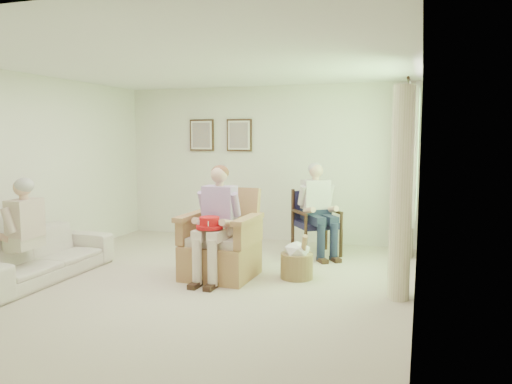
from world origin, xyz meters
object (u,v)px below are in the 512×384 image
(sofa, at_px, (39,255))
(person_sofa, at_px, (20,226))
(wicker_armchair, at_px, (222,249))
(hatbox, at_px, (297,260))
(wood_armchair, at_px, (318,220))
(person_dark, at_px, (316,203))
(person_wicker, at_px, (217,214))
(red_hat, at_px, (209,224))

(sofa, distance_m, person_sofa, 0.50)
(wicker_armchair, xyz_separation_m, hatbox, (0.93, 0.21, -0.12))
(wood_armchair, relative_size, person_dark, 0.70)
(person_wicker, relative_size, person_dark, 1.03)
(sofa, bearing_deg, hatbox, -71.40)
(person_sofa, relative_size, hatbox, 2.10)
(person_sofa, bearing_deg, sofa, 178.55)
(person_wicker, height_order, red_hat, person_wicker)
(person_wicker, height_order, person_sofa, person_wicker)
(sofa, bearing_deg, person_wicker, -72.61)
(person_wicker, relative_size, red_hat, 4.32)
(red_hat, height_order, hatbox, red_hat)
(person_wicker, height_order, hatbox, person_wicker)
(wicker_armchair, distance_m, person_dark, 1.77)
(wicker_armchair, distance_m, wood_armchair, 1.86)
(person_dark, bearing_deg, person_wicker, -154.38)
(red_hat, relative_size, hatbox, 0.54)
(person_dark, relative_size, hatbox, 2.26)
(person_wicker, bearing_deg, wood_armchair, 64.81)
(wood_armchair, xyz_separation_m, sofa, (-3.02, -2.43, -0.22))
(wood_armchair, xyz_separation_m, hatbox, (0.03, -1.40, -0.28))
(wood_armchair, relative_size, person_wicker, 0.68)
(wood_armchair, bearing_deg, wicker_armchair, -154.23)
(sofa, xyz_separation_m, person_sofa, (0.00, -0.28, 0.42))
(wood_armchair, distance_m, person_sofa, 4.06)
(person_sofa, bearing_deg, person_dark, 128.77)
(sofa, bearing_deg, person_sofa, -180.00)
(wood_armchair, bearing_deg, person_dark, -125.13)
(person_sofa, bearing_deg, person_wicker, 112.62)
(person_dark, relative_size, red_hat, 4.22)
(person_wicker, xyz_separation_m, person_sofa, (-2.12, -0.95, -0.10))
(person_wicker, bearing_deg, red_hat, -90.52)
(wood_armchair, xyz_separation_m, person_wicker, (-0.90, -1.76, 0.30))
(red_hat, bearing_deg, wicker_armchair, 88.61)
(sofa, bearing_deg, wicker_armchair, -69.09)
(sofa, relative_size, person_sofa, 1.61)
(wicker_armchair, xyz_separation_m, person_wicker, (0.00, -0.15, 0.46))
(wicker_armchair, relative_size, hatbox, 1.86)
(sofa, height_order, hatbox, hatbox)
(person_wicker, distance_m, person_sofa, 2.32)
(sofa, xyz_separation_m, person_wicker, (2.12, 0.66, 0.52))
(sofa, bearing_deg, wood_armchair, -51.21)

